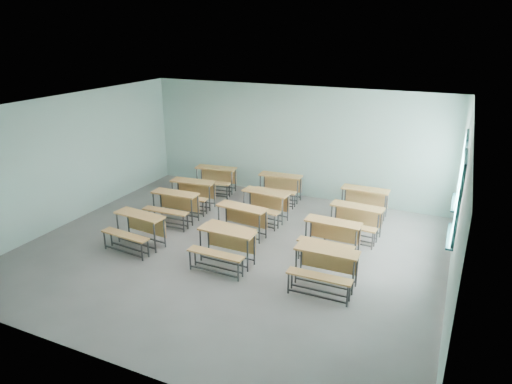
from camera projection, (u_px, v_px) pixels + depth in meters
room at (234, 183)px, 9.70m from camera, size 9.04×8.04×3.24m
desk_unit_r0c0 at (137, 226)px, 10.24m from camera, size 1.29×0.93×0.76m
desk_unit_r0c1 at (225, 243)px, 9.44m from camera, size 1.23×0.83×0.76m
desk_unit_r0c2 at (325, 264)px, 8.61m from camera, size 1.22×0.83×0.76m
desk_unit_r1c0 at (173, 203)px, 11.57m from camera, size 1.25×0.87×0.76m
desk_unit_r1c1 at (240, 218)px, 10.67m from camera, size 1.28×0.92×0.76m
desk_unit_r1c2 at (331, 234)px, 9.86m from camera, size 1.24×0.85×0.76m
desk_unit_r2c0 at (192, 191)px, 12.45m from camera, size 1.29×0.93×0.76m
desk_unit_r2c1 at (264, 202)px, 11.65m from camera, size 1.27×0.91×0.76m
desk_unit_r2c2 at (355, 217)px, 10.71m from camera, size 1.26×0.88×0.76m
desk_unit_r3c0 at (215, 176)px, 13.64m from camera, size 1.31×0.97×0.76m
desk_unit_r3c1 at (279, 184)px, 12.95m from camera, size 1.25×0.88×0.76m
desk_unit_r3c2 at (364, 199)px, 11.85m from camera, size 1.22×0.82×0.76m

